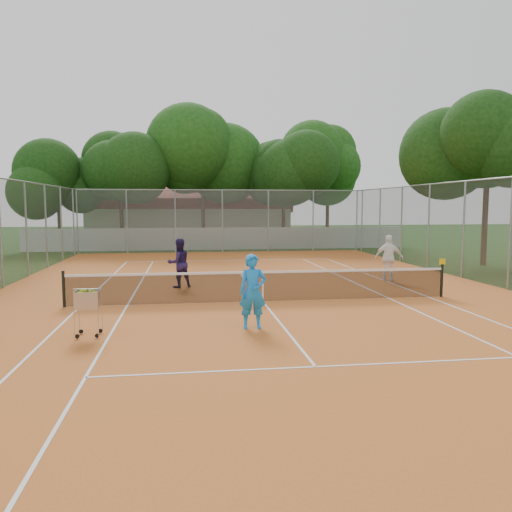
{
  "coord_description": "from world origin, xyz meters",
  "views": [
    {
      "loc": [
        -2.35,
        -15.14,
        3.0
      ],
      "look_at": [
        0.0,
        1.5,
        1.3
      ],
      "focal_mm": 35.0,
      "sensor_mm": 36.0,
      "label": 1
    }
  ],
  "objects": [
    {
      "name": "perimeter_fence",
      "position": [
        0.0,
        0.0,
        2.0
      ],
      "size": [
        18.0,
        34.0,
        4.0
      ],
      "primitive_type": "cube",
      "color": "slate",
      "rests_on": "ground"
    },
    {
      "name": "player_near",
      "position": [
        -0.76,
        -3.32,
        0.93
      ],
      "size": [
        0.67,
        0.44,
        1.82
      ],
      "primitive_type": "imported",
      "rotation": [
        0.0,
        0.0,
        -0.01
      ],
      "color": "#1B84E7",
      "rests_on": "court_pad"
    },
    {
      "name": "tropical_trees",
      "position": [
        0.0,
        22.0,
        5.0
      ],
      "size": [
        29.0,
        19.0,
        10.0
      ],
      "primitive_type": "cube",
      "color": "black",
      "rests_on": "ground"
    },
    {
      "name": "tennis_net",
      "position": [
        0.0,
        0.0,
        0.51
      ],
      "size": [
        11.88,
        0.1,
        0.98
      ],
      "primitive_type": "cube",
      "color": "black",
      "rests_on": "court_pad"
    },
    {
      "name": "player_far_left",
      "position": [
        -2.61,
        3.12,
        0.91
      ],
      "size": [
        1.06,
        0.96,
        1.79
      ],
      "primitive_type": "imported",
      "rotation": [
        0.0,
        0.0,
        3.53
      ],
      "color": "#211747",
      "rests_on": "court_pad"
    },
    {
      "name": "ball_hopper",
      "position": [
        -4.58,
        -3.54,
        0.6
      ],
      "size": [
        0.73,
        0.73,
        1.16
      ],
      "primitive_type": "cube",
      "rotation": [
        0.0,
        0.0,
        0.4
      ],
      "color": "silver",
      "rests_on": "court_pad"
    },
    {
      "name": "clubhouse",
      "position": [
        -2.0,
        29.0,
        2.2
      ],
      "size": [
        16.4,
        9.0,
        4.4
      ],
      "primitive_type": "cube",
      "color": "beige",
      "rests_on": "ground"
    },
    {
      "name": "boundary_wall",
      "position": [
        0.0,
        19.0,
        0.75
      ],
      "size": [
        26.0,
        0.3,
        1.5
      ],
      "primitive_type": "cube",
      "color": "silver",
      "rests_on": "ground"
    },
    {
      "name": "player_far_right",
      "position": [
        5.6,
        3.52,
        0.94
      ],
      "size": [
        1.17,
        0.84,
        1.84
      ],
      "primitive_type": "imported",
      "rotation": [
        0.0,
        0.0,
        2.74
      ],
      "color": "white",
      "rests_on": "court_pad"
    },
    {
      "name": "ground",
      "position": [
        0.0,
        0.0,
        0.0
      ],
      "size": [
        120.0,
        120.0,
        0.0
      ],
      "primitive_type": "plane",
      "color": "#13340E",
      "rests_on": "ground"
    },
    {
      "name": "court_lines",
      "position": [
        0.0,
        0.0,
        0.02
      ],
      "size": [
        10.98,
        23.78,
        0.01
      ],
      "primitive_type": "cube",
      "color": "white",
      "rests_on": "court_pad"
    },
    {
      "name": "court_pad",
      "position": [
        0.0,
        0.0,
        0.01
      ],
      "size": [
        18.0,
        34.0,
        0.02
      ],
      "primitive_type": "cube",
      "color": "#BF6325",
      "rests_on": "ground"
    }
  ]
}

